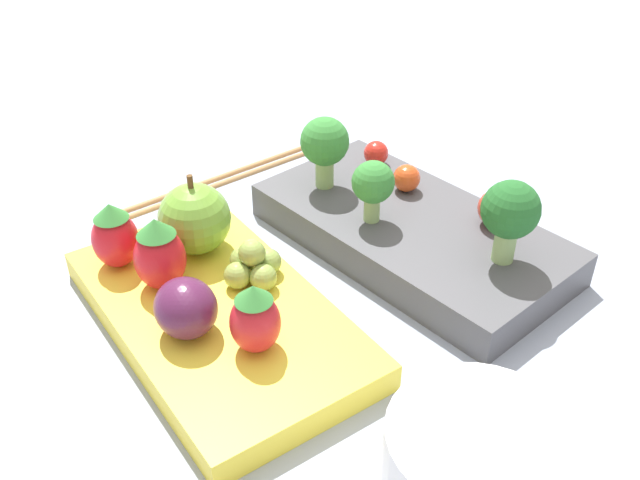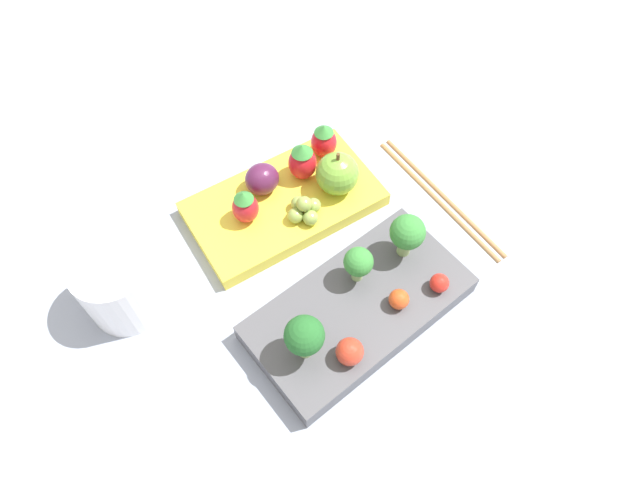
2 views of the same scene
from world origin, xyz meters
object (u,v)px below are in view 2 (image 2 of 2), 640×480
Objects in this scene: bento_box_fruit at (284,204)px; strawberry_0 at (324,141)px; cherry_tomato_1 at (439,283)px; strawberry_1 at (245,206)px; grape_cluster at (304,209)px; broccoli_floret_2 at (407,233)px; strawberry_2 at (302,161)px; apple at (337,174)px; cherry_tomato_0 at (399,299)px; bento_box_savoury at (361,307)px; chopsticks_pair at (440,196)px; drinking_cup at (119,285)px; cherry_tomato_2 at (350,352)px; broccoli_floret_1 at (304,336)px; plum at (261,180)px; broccoli_floret_0 at (358,263)px.

bento_box_fruit is 4.69× the size of strawberry_0.
cherry_tomato_1 reaches higher than bento_box_fruit.
strawberry_1 reaches higher than grape_cluster.
broccoli_floret_2 is 0.16m from strawberry_2.
apple is 0.05m from strawberry_0.
cherry_tomato_0 is at bearing 45.63° from broccoli_floret_2.
bento_box_savoury is 0.18m from chopsticks_pair.
strawberry_0 is (-0.01, -0.17, -0.02)m from broccoli_floret_2.
cherry_tomato_0 and cherry_tomato_1 have the same top height.
strawberry_1 is at bearing 12.43° from strawberry_0.
drinking_cup is at bearing 2.52° from bento_box_fruit.
broccoli_floret_2 reaches higher than grape_cluster.
broccoli_floret_1 is at bearing -42.66° from cherry_tomato_2.
chopsticks_pair is (-0.10, 0.07, -0.04)m from apple.
broccoli_floret_1 is at bearing 77.75° from strawberry_1.
drinking_cup is (0.27, -0.13, -0.02)m from broccoli_floret_2.
strawberry_0 is at bearing -172.26° from drinking_cup.
bento_box_savoury is at bearing 91.46° from plum.
strawberry_0 is 1.19× the size of plum.
broccoli_floret_1 is 0.15m from broccoli_floret_2.
bento_box_fruit is at bearing 178.27° from strawberry_1.
broccoli_floret_0 is 0.05m from cherry_tomato_0.
bento_box_fruit is 0.06m from strawberry_1.
cherry_tomato_0 is 0.36× the size of apple.
broccoli_floret_0 is 0.24m from drinking_cup.
broccoli_floret_2 is (-0.07, -0.02, 0.05)m from bento_box_savoury.
broccoli_floret_1 reaches higher than strawberry_0.
cherry_tomato_2 is (0.07, 0.02, 0.00)m from cherry_tomato_0.
broccoli_floret_1 reaches higher than cherry_tomato_0.
bento_box_savoury is 0.16m from bento_box_fruit.
bento_box_savoury is at bearing -23.75° from cherry_tomato_1.
strawberry_1 is (0.07, -0.18, 0.00)m from cherry_tomato_0.
strawberry_1 reaches higher than bento_box_savoury.
plum is at bearing -144.92° from strawberry_1.
strawberry_2 is 0.06m from grape_cluster.
drinking_cup reaches higher than grape_cluster.
bento_box_fruit is 4.80× the size of broccoli_floret_0.
strawberry_0 is 0.09m from grape_cluster.
broccoli_floret_2 is 0.97× the size of apple.
plum is (0.00, -0.18, 0.02)m from bento_box_savoury.
cherry_tomato_1 is 0.22m from strawberry_0.
cherry_tomato_2 is 0.23m from strawberry_2.
plum is 0.50× the size of drinking_cup.
bento_box_savoury is 0.19m from plum.
broccoli_floret_2 reaches higher than bento_box_savoury.
broccoli_floret_1 reaches higher than broccoli_floret_0.
chopsticks_pair is at bearing 137.96° from strawberry_2.
bento_box_savoury is 1.06× the size of bento_box_fruit.
cherry_tomato_2 is (0.05, 0.20, 0.03)m from bento_box_fruit.
broccoli_floret_0 is 1.11× the size of grape_cluster.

